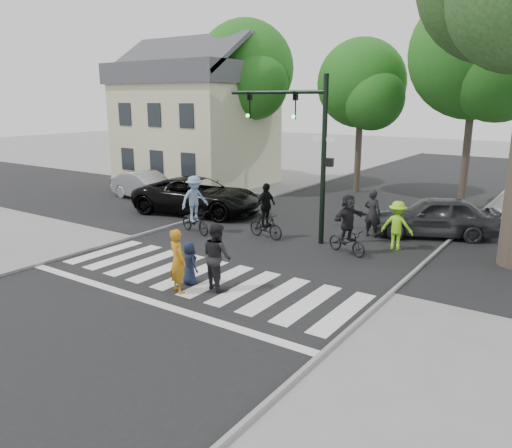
{
  "coord_description": "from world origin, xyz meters",
  "views": [
    {
      "loc": [
        9.2,
        -9.67,
        5.15
      ],
      "look_at": [
        0.5,
        3.0,
        1.3
      ],
      "focal_mm": 35.0,
      "sensor_mm": 36.0,
      "label": 1
    }
  ],
  "objects_px": {
    "pedestrian_child": "(189,263)",
    "pedestrian_adult": "(217,256)",
    "cyclist_mid": "(266,216)",
    "cyclist_left": "(195,209)",
    "cyclist_right": "(348,228)",
    "pedestrian_woman": "(178,261)",
    "car_grey": "(434,216)",
    "car_silver": "(147,186)",
    "traffic_signal": "(303,135)",
    "car_suv": "(198,196)"
  },
  "relations": [
    {
      "from": "traffic_signal",
      "to": "car_silver",
      "type": "xyz_separation_m",
      "value": [
        -10.56,
        2.23,
        -3.17
      ]
    },
    {
      "from": "cyclist_right",
      "to": "car_grey",
      "type": "relative_size",
      "value": 0.45
    },
    {
      "from": "cyclist_right",
      "to": "car_suv",
      "type": "relative_size",
      "value": 0.35
    },
    {
      "from": "cyclist_left",
      "to": "car_grey",
      "type": "bearing_deg",
      "value": 31.66
    },
    {
      "from": "cyclist_left",
      "to": "traffic_signal",
      "type": "bearing_deg",
      "value": 20.75
    },
    {
      "from": "car_grey",
      "to": "cyclist_right",
      "type": "bearing_deg",
      "value": -49.08
    },
    {
      "from": "cyclist_right",
      "to": "traffic_signal",
      "type": "bearing_deg",
      "value": 164.03
    },
    {
      "from": "car_suv",
      "to": "car_silver",
      "type": "xyz_separation_m",
      "value": [
        -4.42,
        0.98,
        -0.1
      ]
    },
    {
      "from": "traffic_signal",
      "to": "car_silver",
      "type": "relative_size",
      "value": 1.35
    },
    {
      "from": "cyclist_right",
      "to": "cyclist_left",
      "type": "bearing_deg",
      "value": -171.8
    },
    {
      "from": "car_suv",
      "to": "pedestrian_child",
      "type": "bearing_deg",
      "value": -152.43
    },
    {
      "from": "cyclist_mid",
      "to": "cyclist_right",
      "type": "distance_m",
      "value": 3.38
    },
    {
      "from": "pedestrian_woman",
      "to": "car_silver",
      "type": "distance_m",
      "value": 13.54
    },
    {
      "from": "traffic_signal",
      "to": "cyclist_left",
      "type": "xyz_separation_m",
      "value": [
        -3.94,
        -1.49,
        -2.91
      ]
    },
    {
      "from": "pedestrian_adult",
      "to": "cyclist_left",
      "type": "height_order",
      "value": "cyclist_left"
    },
    {
      "from": "traffic_signal",
      "to": "pedestrian_woman",
      "type": "distance_m",
      "value": 7.14
    },
    {
      "from": "pedestrian_adult",
      "to": "cyclist_left",
      "type": "xyz_separation_m",
      "value": [
        -4.46,
        4.17,
        0.04
      ]
    },
    {
      "from": "pedestrian_adult",
      "to": "cyclist_right",
      "type": "height_order",
      "value": "cyclist_right"
    },
    {
      "from": "cyclist_left",
      "to": "cyclist_right",
      "type": "xyz_separation_m",
      "value": [
        6.08,
        0.88,
        -0.06
      ]
    },
    {
      "from": "pedestrian_woman",
      "to": "pedestrian_adult",
      "type": "xyz_separation_m",
      "value": [
        0.71,
        0.81,
        0.05
      ]
    },
    {
      "from": "pedestrian_adult",
      "to": "car_silver",
      "type": "distance_m",
      "value": 13.61
    },
    {
      "from": "car_silver",
      "to": "car_grey",
      "type": "relative_size",
      "value": 0.96
    },
    {
      "from": "pedestrian_woman",
      "to": "pedestrian_child",
      "type": "xyz_separation_m",
      "value": [
        -0.16,
        0.64,
        -0.27
      ]
    },
    {
      "from": "pedestrian_child",
      "to": "car_silver",
      "type": "distance_m",
      "value": 13.01
    },
    {
      "from": "pedestrian_adult",
      "to": "cyclist_mid",
      "type": "relative_size",
      "value": 0.89
    },
    {
      "from": "pedestrian_woman",
      "to": "cyclist_right",
      "type": "relative_size",
      "value": 0.86
    },
    {
      "from": "pedestrian_adult",
      "to": "cyclist_mid",
      "type": "xyz_separation_m",
      "value": [
        -1.76,
        5.12,
        -0.08
      ]
    },
    {
      "from": "pedestrian_woman",
      "to": "cyclist_mid",
      "type": "height_order",
      "value": "cyclist_mid"
    },
    {
      "from": "pedestrian_woman",
      "to": "cyclist_left",
      "type": "distance_m",
      "value": 6.24
    },
    {
      "from": "pedestrian_woman",
      "to": "cyclist_left",
      "type": "xyz_separation_m",
      "value": [
        -3.75,
        4.98,
        0.09
      ]
    },
    {
      "from": "traffic_signal",
      "to": "car_grey",
      "type": "distance_m",
      "value": 6.05
    },
    {
      "from": "car_grey",
      "to": "cyclist_mid",
      "type": "bearing_deg",
      "value": -77.76
    },
    {
      "from": "pedestrian_woman",
      "to": "traffic_signal",
      "type": "bearing_deg",
      "value": -71.96
    },
    {
      "from": "pedestrian_child",
      "to": "cyclist_left",
      "type": "xyz_separation_m",
      "value": [
        -3.59,
        4.34,
        0.36
      ]
    },
    {
      "from": "cyclist_mid",
      "to": "cyclist_right",
      "type": "height_order",
      "value": "cyclist_mid"
    },
    {
      "from": "pedestrian_adult",
      "to": "cyclist_mid",
      "type": "bearing_deg",
      "value": -50.27
    },
    {
      "from": "cyclist_mid",
      "to": "cyclist_left",
      "type": "bearing_deg",
      "value": -160.6
    },
    {
      "from": "pedestrian_woman",
      "to": "cyclist_mid",
      "type": "xyz_separation_m",
      "value": [
        -1.05,
        5.93,
        -0.02
      ]
    },
    {
      "from": "pedestrian_adult",
      "to": "cyclist_right",
      "type": "distance_m",
      "value": 5.3
    },
    {
      "from": "car_grey",
      "to": "pedestrian_child",
      "type": "bearing_deg",
      "value": -49.82
    },
    {
      "from": "traffic_signal",
      "to": "pedestrian_adult",
      "type": "bearing_deg",
      "value": -84.67
    },
    {
      "from": "cyclist_left",
      "to": "car_suv",
      "type": "height_order",
      "value": "cyclist_left"
    },
    {
      "from": "pedestrian_child",
      "to": "pedestrian_adult",
      "type": "xyz_separation_m",
      "value": [
        0.88,
        0.17,
        0.32
      ]
    },
    {
      "from": "pedestrian_child",
      "to": "car_suv",
      "type": "xyz_separation_m",
      "value": [
        -5.79,
        7.07,
        0.2
      ]
    },
    {
      "from": "pedestrian_child",
      "to": "pedestrian_adult",
      "type": "height_order",
      "value": "pedestrian_adult"
    },
    {
      "from": "cyclist_left",
      "to": "cyclist_right",
      "type": "bearing_deg",
      "value": 8.2
    },
    {
      "from": "traffic_signal",
      "to": "car_grey",
      "type": "xyz_separation_m",
      "value": [
        3.95,
        3.37,
        -3.11
      ]
    },
    {
      "from": "pedestrian_woman",
      "to": "pedestrian_adult",
      "type": "height_order",
      "value": "pedestrian_adult"
    },
    {
      "from": "traffic_signal",
      "to": "cyclist_left",
      "type": "bearing_deg",
      "value": -159.25
    },
    {
      "from": "car_suv",
      "to": "car_grey",
      "type": "height_order",
      "value": "car_suv"
    }
  ]
}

